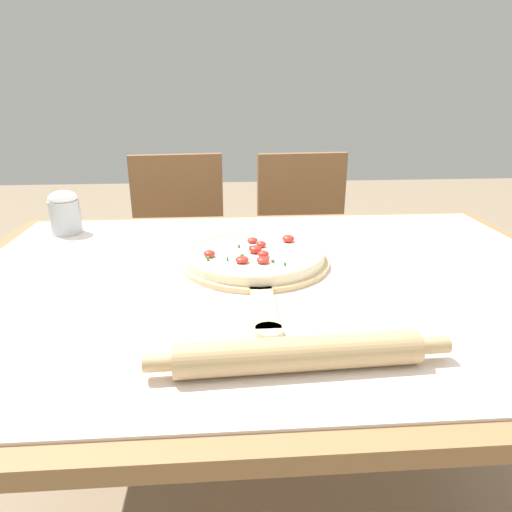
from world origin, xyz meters
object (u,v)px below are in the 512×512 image
Objects in this scene: pizza at (255,254)px; flour_cup at (65,212)px; pizza_peel at (256,264)px; chair_right at (305,246)px; rolling_pin at (301,354)px; chair_left at (180,249)px.

flour_cup is (-0.52, 0.28, 0.04)m from pizza.
flour_cup reaches higher than pizza_peel.
chair_right reaches higher than pizza.
pizza is at bearing -112.57° from chair_right.
pizza is 0.90m from chair_right.
chair_left is at bearing 103.28° from rolling_pin.
rolling_pin is (0.04, -0.43, 0.00)m from pizza.
chair_left is at bearing 64.07° from flour_cup.
pizza_peel is 0.58× the size of chair_left.
pizza_peel is at bearing 95.18° from rolling_pin.
chair_right is (0.27, 0.84, -0.25)m from pizza_peel.
chair_right is at bearing -5.38° from chair_left.
flour_cup reaches higher than rolling_pin.
chair_left is 0.53m from chair_right.
pizza_peel is at bearing -90.08° from pizza.
chair_right reaches higher than flour_cup.
pizza_peel is 1.63× the size of pizza.
pizza_peel is 0.41m from rolling_pin.
pizza is 2.67× the size of flour_cup.
chair_left is (-0.29, 1.25, -0.27)m from rolling_pin.
chair_left reaches higher than rolling_pin.
rolling_pin is 0.50× the size of chair_right.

